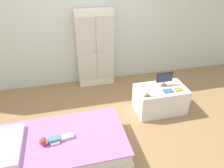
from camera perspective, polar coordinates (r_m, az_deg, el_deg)
ground_plane at (r=3.08m, az=-0.97°, el=-13.14°), size 10.00×10.00×0.02m
back_wall at (r=3.84m, az=-6.68°, el=19.08°), size 6.40×0.05×2.70m
bed at (r=2.77m, az=-13.26°, el=-16.08°), size 1.56×0.88×0.29m
pillow at (r=2.75m, az=-26.22°, el=-14.53°), size 0.32×0.63×0.06m
doll at (r=2.63m, az=-16.04°, el=-14.15°), size 0.39×0.14×0.10m
wardrobe at (r=3.89m, az=-4.50°, el=9.24°), size 0.65×0.26×1.38m
tv_stand at (r=3.44m, az=12.63°, el=-3.97°), size 0.76×0.46×0.41m
tv_monitor at (r=3.36m, az=13.80°, el=1.56°), size 0.25×0.10×0.21m
rocking_horse_toy at (r=3.07m, az=9.45°, el=-2.30°), size 0.10×0.04×0.12m
book_blue at (r=3.27m, az=14.71°, el=-1.79°), size 0.15×0.10×0.01m
book_orange at (r=3.35m, az=17.19°, el=-1.39°), size 0.12×0.09×0.02m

